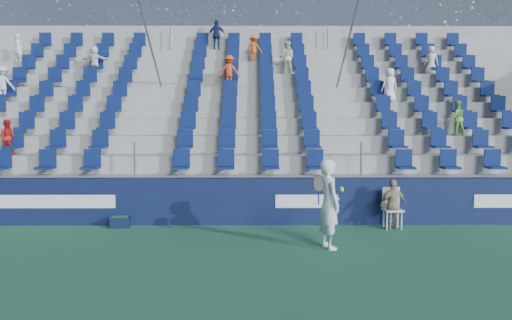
{
  "coord_description": "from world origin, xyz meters",
  "views": [
    {
      "loc": [
        0.11,
        -11.44,
        2.94
      ],
      "look_at": [
        0.2,
        2.8,
        1.7
      ],
      "focal_mm": 40.0,
      "sensor_mm": 36.0,
      "label": 1
    }
  ],
  "objects": [
    {
      "name": "ground",
      "position": [
        0.0,
        0.0,
        0.0
      ],
      "size": [
        70.0,
        70.0,
        0.0
      ],
      "primitive_type": "plane",
      "color": "#2A6344",
      "rests_on": "ground"
    },
    {
      "name": "tennis_player",
      "position": [
        1.74,
        0.55,
        0.96
      ],
      "size": [
        0.73,
        0.81,
        1.92
      ],
      "color": "white",
      "rests_on": "ground"
    },
    {
      "name": "line_judge_chair",
      "position": [
        3.6,
        2.66,
        0.58
      ],
      "size": [
        0.49,
        0.51,
        1.02
      ],
      "color": "white",
      "rests_on": "ground"
    },
    {
      "name": "sponsor_wall",
      "position": [
        0.0,
        3.15,
        0.6
      ],
      "size": [
        24.0,
        0.32,
        1.2
      ],
      "color": "#10193D",
      "rests_on": "ground"
    },
    {
      "name": "ball_bin",
      "position": [
        -3.23,
        2.75,
        0.15
      ],
      "size": [
        0.52,
        0.36,
        0.28
      ],
      "color": "black",
      "rests_on": "ground"
    },
    {
      "name": "grandstand",
      "position": [
        -0.0,
        8.24,
        2.13
      ],
      "size": [
        24.0,
        8.17,
        6.63
      ],
      "color": "#A6A5A0",
      "rests_on": "ground"
    },
    {
      "name": "line_judge",
      "position": [
        3.6,
        2.5,
        0.62
      ],
      "size": [
        0.79,
        0.52,
        1.24
      ],
      "primitive_type": "imported",
      "rotation": [
        0.0,
        0.0,
        3.47
      ],
      "color": "tan",
      "rests_on": "ground"
    }
  ]
}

